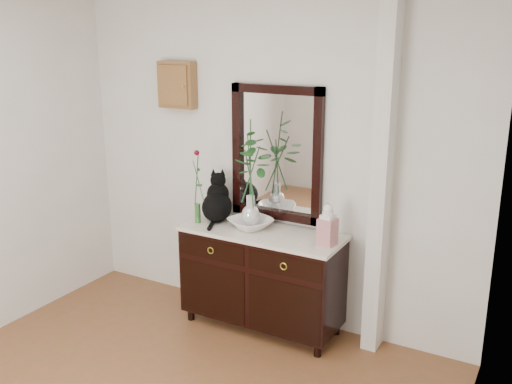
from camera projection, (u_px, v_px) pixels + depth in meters
The scene contains 10 objects.
wall_back at pixel (266, 163), 4.69m from camera, with size 3.60×0.04×2.70m, color silver.
pilaster at pixel (382, 180), 4.15m from camera, with size 0.12×0.20×2.70m, color silver.
sideboard at pixel (262, 274), 4.67m from camera, with size 1.33×0.52×0.82m.
wall_mirror at pixel (276, 154), 4.60m from camera, with size 0.80×0.06×1.10m.
key_cabinet at pixel (177, 85), 4.89m from camera, with size 0.35×0.10×0.40m, color brown.
cat at pixel (217, 197), 4.76m from camera, with size 0.29×0.35×0.41m, color black, non-canonical shape.
lotus_bowl at pixel (251, 223), 4.62m from camera, with size 0.34×0.34×0.08m, color white.
vase_branches at pixel (250, 173), 4.50m from camera, with size 0.42×0.42×0.89m, color silver, non-canonical shape.
bud_vase_rose at pixel (197, 186), 4.68m from camera, with size 0.08×0.08×0.63m, color #316C2F, non-canonical shape.
ginger_jar at pixel (328, 224), 4.23m from camera, with size 0.12×0.12×0.33m, color silver, non-canonical shape.
Camera 1 is at (2.16, -2.05, 2.39)m, focal length 40.00 mm.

